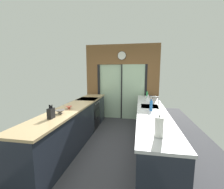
{
  "coord_description": "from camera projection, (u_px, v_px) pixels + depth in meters",
  "views": [
    {
      "loc": [
        0.63,
        -3.11,
        1.74
      ],
      "look_at": [
        -0.06,
        0.75,
        1.15
      ],
      "focal_mm": 24.34,
      "sensor_mm": 36.0,
      "label": 1
    }
  ],
  "objects": [
    {
      "name": "back_wall_unit",
      "position": [
        122.0,
        78.0,
        5.51
      ],
      "size": [
        2.64,
        0.12,
        2.7
      ],
      "color": "brown",
      "rests_on": "ground_plane"
    },
    {
      "name": "mixing_bowl_far",
      "position": [
        69.0,
        107.0,
        3.36
      ],
      "size": [
        0.14,
        0.14,
        0.06
      ],
      "color": "#BC4C38",
      "rests_on": "left_counter_run"
    },
    {
      "name": "soap_bottle_near",
      "position": [
        151.0,
        105.0,
        3.21
      ],
      "size": [
        0.06,
        0.06,
        0.26
      ],
      "color": "#286BB7",
      "rests_on": "right_counter_run"
    },
    {
      "name": "knife_block",
      "position": [
        51.0,
        113.0,
        2.68
      ],
      "size": [
        0.08,
        0.14,
        0.25
      ],
      "color": "black",
      "rests_on": "left_counter_run"
    },
    {
      "name": "sink_faucet",
      "position": [
        157.0,
        100.0,
        3.59
      ],
      "size": [
        0.19,
        0.02,
        0.24
      ],
      "color": "#B7BABC",
      "rests_on": "right_counter_run"
    },
    {
      "name": "mixing_bowl_near",
      "position": [
        60.0,
        112.0,
        2.98
      ],
      "size": [
        0.2,
        0.2,
        0.07
      ],
      "color": "#514C47",
      "rests_on": "left_counter_run"
    },
    {
      "name": "kettle",
      "position": [
        148.0,
        97.0,
        4.34
      ],
      "size": [
        0.25,
        0.17,
        0.21
      ],
      "color": "#B7BABC",
      "rests_on": "right_counter_run"
    },
    {
      "name": "left_counter_run",
      "position": [
        73.0,
        126.0,
        3.62
      ],
      "size": [
        0.62,
        3.8,
        0.92
      ],
      "color": "#1E232D",
      "rests_on": "ground_plane"
    },
    {
      "name": "paper_towel_roll",
      "position": [
        159.0,
        127.0,
        1.91
      ],
      "size": [
        0.13,
        0.13,
        0.29
      ],
      "color": "#B7BABC",
      "rests_on": "right_counter_run"
    },
    {
      "name": "ground_plane",
      "position": [
        113.0,
        139.0,
        3.98
      ],
      "size": [
        5.04,
        7.6,
        0.02
      ],
      "primitive_type": "cube",
      "color": "#38383D"
    },
    {
      "name": "soap_bottle_far",
      "position": [
        147.0,
        94.0,
        4.92
      ],
      "size": [
        0.06,
        0.06,
        0.21
      ],
      "color": "#339E56",
      "rests_on": "right_counter_run"
    },
    {
      "name": "right_counter_run",
      "position": [
        150.0,
        128.0,
        3.46
      ],
      "size": [
        0.62,
        3.8,
        0.92
      ],
      "color": "#1E232D",
      "rests_on": "ground_plane"
    },
    {
      "name": "oven_range",
      "position": [
        88.0,
        113.0,
        4.71
      ],
      "size": [
        0.6,
        0.6,
        0.92
      ],
      "color": "black",
      "rests_on": "ground_plane"
    }
  ]
}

